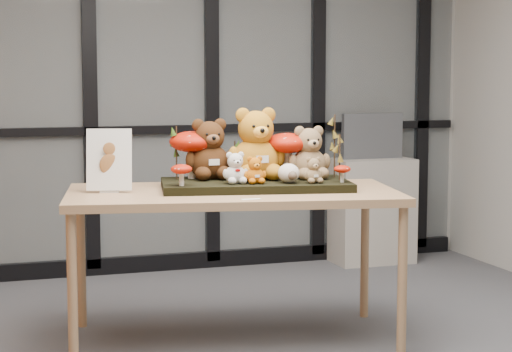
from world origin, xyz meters
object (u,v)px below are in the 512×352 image
object	(u,v)px
bear_beige_small	(313,169)
diorama_tray	(255,185)
bear_brown_medium	(209,146)
bear_small_yellow	(255,169)
bear_pooh_yellow	(256,140)
mushroom_front_left	(182,174)
bear_white_bow	(235,166)
mushroom_back_left	(193,152)
bear_tan_back	(309,150)
mushroom_front_right	(342,173)
monitor	(372,136)
display_table	(233,202)
plush_cream_hedgehog	(289,172)
cabinet	(372,211)
mushroom_back_right	(287,153)
sign_holder	(109,162)

from	to	relation	value
bear_beige_small	diorama_tray	bearing A→B (deg)	154.91
bear_brown_medium	bear_small_yellow	bearing A→B (deg)	-48.42
bear_pooh_yellow	mushroom_front_left	bearing A→B (deg)	-148.67
bear_white_bow	bear_beige_small	bearing A→B (deg)	-4.19
bear_pooh_yellow	bear_small_yellow	bearing A→B (deg)	-98.63
bear_white_bow	mushroom_back_left	world-z (taller)	mushroom_back_left
bear_tan_back	mushroom_front_right	xyz separation A→B (m)	(0.10, -0.23, -0.11)
mushroom_front_right	monitor	world-z (taller)	monitor
monitor	display_table	bearing A→B (deg)	-133.92
mushroom_front_left	bear_pooh_yellow	bearing A→B (deg)	20.52
monitor	bear_pooh_yellow	bearing A→B (deg)	-132.90
bear_beige_small	plush_cream_hedgehog	size ratio (longest dim) A/B	1.33
plush_cream_hedgehog	cabinet	world-z (taller)	plush_cream_hedgehog
mushroom_front_left	cabinet	world-z (taller)	mushroom_front_left
bear_tan_back	mushroom_front_left	bearing A→B (deg)	-161.10
bear_white_bow	mushroom_front_right	bearing A→B (deg)	-2.12
bear_small_yellow	cabinet	distance (m)	2.40
mushroom_front_right	cabinet	distance (m)	2.20
bear_small_yellow	plush_cream_hedgehog	distance (m)	0.19
bear_small_yellow	plush_cream_hedgehog	world-z (taller)	bear_small_yellow
bear_small_yellow	mushroom_front_left	size ratio (longest dim) A/B	1.28
diorama_tray	monitor	size ratio (longest dim) A/B	2.08
bear_small_yellow	mushroom_front_left	world-z (taller)	bear_small_yellow
bear_pooh_yellow	diorama_tray	bearing A→B (deg)	-98.21
mushroom_front_left	bear_beige_small	bearing A→B (deg)	-8.05
diorama_tray	mushroom_back_right	distance (m)	0.28
bear_tan_back	mushroom_front_left	world-z (taller)	bear_tan_back
bear_small_yellow	monitor	xyz separation A→B (m)	(1.53, 1.77, 0.02)
bear_tan_back	bear_white_bow	bearing A→B (deg)	-157.15
sign_holder	bear_tan_back	bearing A→B (deg)	9.98
bear_brown_medium	sign_holder	bearing A→B (deg)	-162.27
display_table	cabinet	xyz separation A→B (m)	(1.63, 1.68, -0.37)
display_table	monitor	bearing A→B (deg)	56.89
mushroom_back_left	mushroom_front_right	bearing A→B (deg)	-31.19
mushroom_back_left	mushroom_front_right	size ratio (longest dim) A/B	2.86
bear_small_yellow	mushroom_front_right	world-z (taller)	bear_small_yellow
bear_pooh_yellow	cabinet	bearing A→B (deg)	57.57
mushroom_front_left	mushroom_back_left	bearing A→B (deg)	65.53
bear_brown_medium	bear_beige_small	world-z (taller)	bear_brown_medium
bear_white_bow	mushroom_back_right	size ratio (longest dim) A/B	0.67
monitor	bear_tan_back	bearing A→B (deg)	-125.51
diorama_tray	bear_pooh_yellow	size ratio (longest dim) A/B	2.33
mushroom_front_right	mushroom_front_left	bearing A→B (deg)	172.05
bear_small_yellow	bear_white_bow	xyz separation A→B (m)	(-0.10, 0.03, 0.01)
mushroom_back_right	bear_white_bow	bearing A→B (deg)	-155.63
bear_pooh_yellow	monitor	bearing A→B (deg)	57.91
diorama_tray	bear_small_yellow	distance (m)	0.16
bear_white_bow	bear_beige_small	world-z (taller)	bear_white_bow
bear_brown_medium	mushroom_back_left	bearing A→B (deg)	159.07
bear_pooh_yellow	plush_cream_hedgehog	world-z (taller)	bear_pooh_yellow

